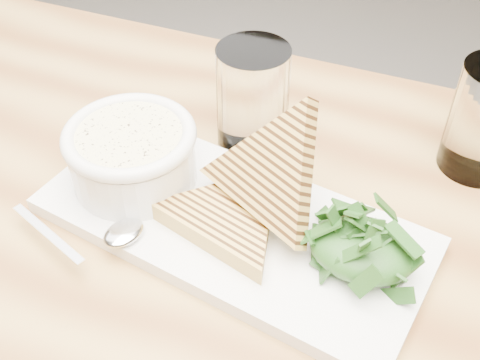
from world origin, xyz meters
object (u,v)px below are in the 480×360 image
at_px(glass_near, 253,99).
at_px(soup_bowl, 133,160).
at_px(table_top, 259,314).
at_px(platter, 232,224).

bearing_deg(glass_near, soup_bowl, -124.40).
bearing_deg(glass_near, table_top, -66.72).
xyz_separation_m(table_top, soup_bowl, (-0.17, 0.08, 0.06)).
height_order(platter, glass_near, glass_near).
bearing_deg(glass_near, platter, -76.44).
bearing_deg(table_top, platter, 128.74).
bearing_deg(table_top, glass_near, 113.28).
height_order(soup_bowl, glass_near, glass_near).
distance_m(table_top, platter, 0.09).
distance_m(table_top, glass_near, 0.24).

